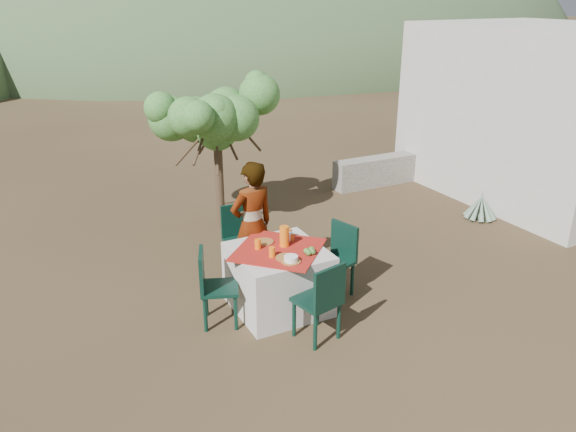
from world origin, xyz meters
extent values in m
plane|color=#322417|center=(0.00, 0.00, 0.00)|extent=(160.00, 160.00, 0.00)
cube|color=silver|center=(-0.52, 0.13, 0.38)|extent=(1.02, 1.02, 0.75)
cube|color=#A61818|center=(-0.52, 0.13, 0.76)|extent=(1.30, 1.30, 0.01)
cylinder|color=black|center=(-0.73, 0.97, 0.23)|extent=(0.04, 0.04, 0.46)
cylinder|color=black|center=(-0.38, 0.97, 0.23)|extent=(0.04, 0.04, 0.46)
cylinder|color=black|center=(-0.73, 1.31, 0.23)|extent=(0.04, 0.04, 0.46)
cylinder|color=black|center=(-0.38, 1.32, 0.23)|extent=(0.04, 0.04, 0.46)
cube|color=black|center=(-0.55, 1.14, 0.46)|extent=(0.43, 0.43, 0.04)
cube|color=black|center=(-0.56, 1.34, 0.70)|extent=(0.43, 0.04, 0.45)
cylinder|color=black|center=(-0.30, -0.41, 0.23)|extent=(0.04, 0.04, 0.45)
cylinder|color=black|center=(-0.64, -0.48, 0.23)|extent=(0.04, 0.04, 0.45)
cylinder|color=black|center=(-0.23, -0.74, 0.23)|extent=(0.04, 0.04, 0.45)
cylinder|color=black|center=(-0.56, -0.82, 0.23)|extent=(0.04, 0.04, 0.45)
cube|color=black|center=(-0.43, -0.61, 0.45)|extent=(0.50, 0.50, 0.04)
cube|color=black|center=(-0.39, -0.80, 0.69)|extent=(0.42, 0.13, 0.44)
cylinder|color=black|center=(-1.15, -0.08, 0.22)|extent=(0.04, 0.04, 0.44)
cylinder|color=black|center=(-1.04, 0.23, 0.22)|extent=(0.04, 0.04, 0.44)
cylinder|color=black|center=(-1.47, 0.03, 0.22)|extent=(0.04, 0.04, 0.44)
cylinder|color=black|center=(-1.35, 0.35, 0.22)|extent=(0.04, 0.04, 0.44)
cube|color=black|center=(-1.25, 0.13, 0.44)|extent=(0.53, 0.53, 0.04)
cube|color=black|center=(-1.43, 0.20, 0.68)|extent=(0.18, 0.40, 0.43)
cylinder|color=black|center=(0.00, 0.22, 0.22)|extent=(0.04, 0.04, 0.45)
cylinder|color=black|center=(0.10, -0.10, 0.22)|extent=(0.04, 0.04, 0.45)
cylinder|color=black|center=(0.33, 0.32, 0.22)|extent=(0.04, 0.04, 0.45)
cylinder|color=black|center=(0.42, -0.01, 0.22)|extent=(0.04, 0.04, 0.45)
cube|color=black|center=(0.21, 0.11, 0.45)|extent=(0.51, 0.51, 0.04)
cube|color=black|center=(0.39, 0.16, 0.68)|extent=(0.15, 0.41, 0.44)
imported|color=#8C6651|center=(-0.56, 0.79, 0.82)|extent=(0.66, 0.49, 1.64)
cylinder|color=#4B3A25|center=(-0.23, 2.84, 0.78)|extent=(0.13, 0.13, 1.56)
sphere|color=#2E6C27|center=(-0.23, 2.84, 1.56)|extent=(0.67, 0.67, 0.67)
sphere|color=#2E6C27|center=(0.39, 2.84, 1.73)|extent=(0.62, 0.62, 0.62)
sphere|color=#2E6C27|center=(-0.78, 2.95, 1.67)|extent=(0.58, 0.58, 0.58)
sphere|color=#2E6C27|center=(-0.11, 3.46, 1.78)|extent=(0.60, 0.60, 0.60)
sphere|color=#2E6C27|center=(-0.17, 2.29, 1.62)|extent=(0.54, 0.54, 0.54)
sphere|color=slate|center=(3.71, 1.16, 0.04)|extent=(0.18, 0.18, 0.18)
cone|color=slate|center=(3.71, 1.16, 0.26)|extent=(0.10, 0.10, 0.51)
cone|color=slate|center=(3.82, 1.19, 0.21)|extent=(0.31, 0.16, 0.44)
cone|color=slate|center=(3.78, 1.25, 0.21)|extent=(0.24, 0.27, 0.45)
cone|color=slate|center=(3.72, 1.28, 0.21)|extent=(0.11, 0.31, 0.43)
cone|color=slate|center=(3.65, 1.26, 0.21)|extent=(0.22, 0.28, 0.45)
cone|color=slate|center=(3.60, 1.20, 0.21)|extent=(0.31, 0.18, 0.44)
cone|color=slate|center=(3.60, 1.13, 0.21)|extent=(0.31, 0.16, 0.44)
cone|color=slate|center=(3.64, 1.07, 0.21)|extent=(0.24, 0.27, 0.45)
cone|color=slate|center=(3.71, 1.05, 0.21)|extent=(0.11, 0.31, 0.43)
cone|color=slate|center=(3.77, 1.07, 0.21)|extent=(0.22, 0.28, 0.45)
cone|color=slate|center=(3.82, 1.12, 0.21)|extent=(0.31, 0.18, 0.44)
cube|color=beige|center=(5.60, 1.80, 1.50)|extent=(3.20, 4.20, 3.00)
cube|color=gray|center=(3.60, 3.40, 0.28)|extent=(2.60, 0.35, 0.55)
ellipsoid|color=#38522E|center=(12.00, 36.00, 0.00)|extent=(48.00, 48.00, 20.00)
ellipsoid|color=slate|center=(28.00, 46.00, 0.00)|extent=(36.00, 36.00, 14.00)
cylinder|color=brown|center=(-0.59, 0.38, 0.77)|extent=(0.23, 0.23, 0.01)
cylinder|color=brown|center=(-0.55, -0.11, 0.77)|extent=(0.22, 0.22, 0.01)
cylinder|color=orange|center=(-0.72, 0.25, 0.82)|extent=(0.07, 0.07, 0.12)
cylinder|color=orange|center=(-0.67, -0.01, 0.82)|extent=(0.07, 0.07, 0.11)
cylinder|color=orange|center=(-0.42, 0.18, 0.88)|extent=(0.11, 0.11, 0.24)
cylinder|color=brown|center=(-0.54, -0.22, 0.77)|extent=(0.22, 0.22, 0.01)
cylinder|color=white|center=(-0.54, -0.22, 0.80)|extent=(0.15, 0.15, 0.06)
cylinder|color=#C06522|center=(-0.27, 0.28, 0.80)|extent=(0.05, 0.05, 0.08)
cylinder|color=#C06522|center=(-0.26, 0.38, 0.82)|extent=(0.07, 0.07, 0.11)
cube|color=white|center=(-0.29, 0.29, 0.81)|extent=(0.08, 0.07, 0.09)
sphere|color=#467C2D|center=(-0.29, -0.12, 0.80)|extent=(0.07, 0.07, 0.07)
sphere|color=#467C2D|center=(-0.22, -0.11, 0.80)|extent=(0.07, 0.07, 0.07)
sphere|color=#467C2D|center=(-0.24, -0.17, 0.80)|extent=(0.07, 0.07, 0.07)
sphere|color=#467C2D|center=(-0.29, -0.17, 0.80)|extent=(0.07, 0.07, 0.07)
camera|label=1|loc=(-3.07, -5.11, 3.50)|focal=35.00mm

